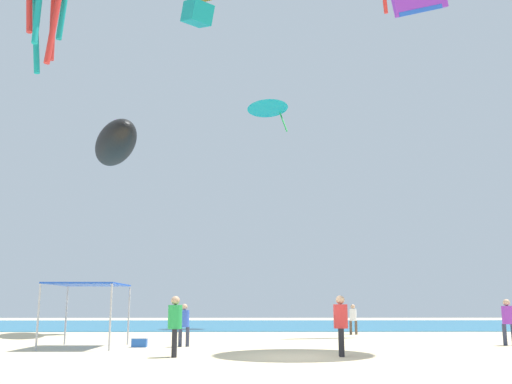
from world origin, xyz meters
name	(u,v)px	position (x,y,z in m)	size (l,w,h in m)	color
ground	(299,359)	(0.00, 0.00, -0.05)	(110.00, 110.00, 0.10)	beige
ocean_strip	(266,325)	(0.00, 29.75, 0.01)	(110.00, 25.84, 0.03)	#1E6B93
canopy_tent	(88,287)	(-7.67, 4.23, 2.25)	(2.61, 3.28, 2.38)	#B2B2B7
person_near_tent	(341,320)	(1.36, 0.22, 1.10)	(0.44, 0.50, 1.87)	black
person_leftmost	(353,317)	(4.21, 13.68, 0.95)	(0.42, 0.38, 1.61)	brown
person_central	(184,321)	(-4.01, 4.60, 0.95)	(0.43, 0.38, 1.61)	#33384C
person_rightmost	(175,321)	(-3.82, 0.10, 1.08)	(0.44, 0.49, 1.84)	black
person_far_shore	(508,318)	(8.83, 5.08, 1.06)	(0.47, 0.43, 1.80)	#33384C
cooler_box	(139,342)	(-5.66, 4.39, 0.18)	(0.57, 0.37, 0.35)	blue
kite_box_orange	(198,1)	(-4.95, 17.45, 21.78)	(2.39, 2.44, 3.67)	orange
kite_parafoil_purple	(420,3)	(8.91, 13.61, 19.61)	(3.93, 1.70, 2.50)	purple
kite_inflatable_black	(115,143)	(-9.44, 14.92, 11.03)	(5.05, 7.77, 2.89)	black
kite_delta_teal	(268,105)	(-0.05, 22.96, 16.35)	(4.12, 4.14, 2.53)	teal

